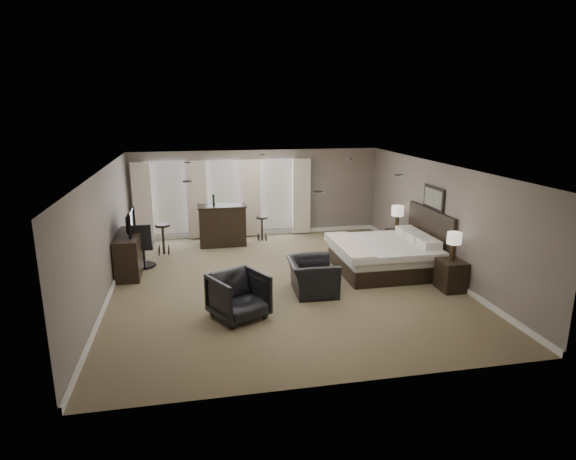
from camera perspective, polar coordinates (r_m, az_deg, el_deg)
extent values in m
cube|color=brown|center=(11.00, -0.62, -6.12)|extent=(7.60, 8.60, 0.04)
cube|color=silver|center=(10.37, -0.66, 7.44)|extent=(7.60, 8.60, 0.04)
cube|color=slate|center=(14.72, -3.72, 4.40)|extent=(7.50, 0.04, 2.60)
cube|color=slate|center=(6.69, 6.21, -8.24)|extent=(7.50, 0.04, 2.60)
cube|color=slate|center=(10.60, -20.97, -0.53)|extent=(0.04, 8.50, 2.60)
cube|color=slate|center=(11.87, 17.45, 1.30)|extent=(0.04, 8.50, 2.60)
cube|color=silver|center=(14.56, -13.89, 3.69)|extent=(1.15, 0.04, 2.05)
cube|color=silver|center=(14.58, -7.59, 4.00)|extent=(1.15, 0.04, 2.05)
cube|color=silver|center=(14.76, -1.37, 4.26)|extent=(1.15, 0.04, 2.05)
cube|color=beige|center=(14.51, -16.85, 3.18)|extent=(0.55, 0.12, 2.30)
cube|color=beige|center=(14.44, -10.72, 3.50)|extent=(0.55, 0.12, 2.30)
cube|color=beige|center=(14.54, -4.39, 3.78)|extent=(0.55, 0.12, 2.30)
cube|color=beige|center=(14.80, 1.58, 4.01)|extent=(0.55, 0.12, 2.30)
cube|color=silver|center=(11.72, 11.64, -1.33)|extent=(2.32, 2.21, 1.48)
cube|color=black|center=(10.99, 18.76, -5.11)|extent=(0.50, 0.61, 0.66)
cube|color=black|center=(13.46, 12.67, -1.27)|extent=(0.45, 0.54, 0.59)
cube|color=beige|center=(10.80, 19.03, -1.88)|extent=(0.30, 0.30, 0.63)
cube|color=beige|center=(13.31, 12.82, 1.37)|extent=(0.33, 0.33, 0.68)
cube|color=slate|center=(11.97, 16.85, 3.65)|extent=(0.04, 0.96, 0.56)
cube|color=black|center=(12.02, -18.23, -2.65)|extent=(0.53, 1.65, 0.96)
imported|color=black|center=(11.88, -18.44, -0.14)|extent=(0.57, 1.00, 0.13)
imported|color=black|center=(10.23, 2.86, -4.83)|extent=(0.77, 1.15, 0.98)
imported|color=black|center=(9.10, -5.88, -7.52)|extent=(1.22, 1.19, 0.95)
cube|color=black|center=(13.79, -7.80, 0.58)|extent=(1.35, 0.70, 1.18)
cube|color=black|center=(13.29, -14.57, -1.06)|extent=(0.51, 0.51, 0.83)
cube|color=black|center=(14.20, -3.09, 0.17)|extent=(0.43, 0.43, 0.73)
cube|color=black|center=(12.35, -16.88, -1.69)|extent=(0.59, 0.59, 1.12)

